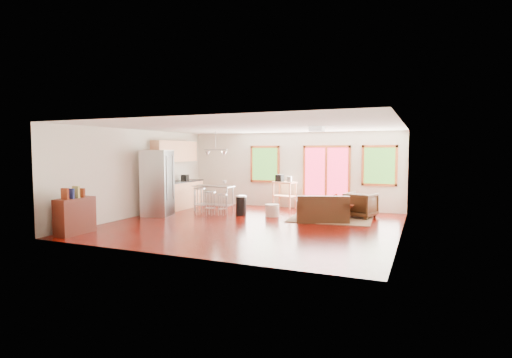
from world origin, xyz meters
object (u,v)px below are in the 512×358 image
at_px(kitchen_cart, 284,185).
at_px(loveseat, 322,211).
at_px(rug, 330,219).
at_px(island, 213,194).
at_px(coffee_table, 337,206).
at_px(armchair, 361,204).
at_px(ottoman, 319,209).
at_px(refrigerator, 158,183).

bearing_deg(kitchen_cart, loveseat, -48.11).
distance_m(rug, island, 3.89).
height_order(rug, coffee_table, coffee_table).
xyz_separation_m(rug, kitchen_cart, (-1.95, 1.54, 0.78)).
bearing_deg(coffee_table, island, -175.30).
xyz_separation_m(loveseat, armchair, (0.88, 1.10, 0.11)).
xyz_separation_m(loveseat, ottoman, (-0.37, 1.09, -0.11)).
relative_size(armchair, refrigerator, 0.41).
bearing_deg(refrigerator, coffee_table, 6.19).
bearing_deg(refrigerator, loveseat, -2.39).
bearing_deg(rug, kitchen_cart, 141.68).
distance_m(coffee_table, refrigerator, 5.42).
relative_size(rug, armchair, 2.78).
distance_m(armchair, ottoman, 1.27).
xyz_separation_m(rug, coffee_table, (0.11, 0.37, 0.32)).
relative_size(armchair, island, 0.62).
bearing_deg(island, rug, -0.62).
bearing_deg(coffee_table, armchair, 20.64).
bearing_deg(rug, loveseat, -104.38).
distance_m(island, kitchen_cart, 2.43).
distance_m(ottoman, kitchen_cart, 1.83).
bearing_deg(refrigerator, kitchen_cart, 31.16).
bearing_deg(island, ottoman, 9.40).
bearing_deg(ottoman, island, -170.60).
bearing_deg(loveseat, ottoman, 90.01).
distance_m(loveseat, kitchen_cart, 2.77).
xyz_separation_m(rug, island, (-3.85, 0.04, 0.57)).
bearing_deg(island, kitchen_cart, 38.22).
bearing_deg(ottoman, coffee_table, -20.57).
relative_size(rug, kitchen_cart, 1.98).
distance_m(coffee_table, ottoman, 0.67).
relative_size(coffee_table, kitchen_cart, 0.88).
bearing_deg(loveseat, kitchen_cart, 112.95).
relative_size(rug, refrigerator, 1.15).
xyz_separation_m(ottoman, island, (-3.35, -0.55, 0.39)).
bearing_deg(coffee_table, ottoman, 159.43).
distance_m(loveseat, armchair, 1.42).
xyz_separation_m(loveseat, kitchen_cart, (-1.82, 2.03, 0.49)).
bearing_deg(refrigerator, armchair, 6.38).
height_order(loveseat, ottoman, loveseat).
bearing_deg(rug, island, 179.38).
xyz_separation_m(rug, loveseat, (-0.13, -0.49, 0.29)).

